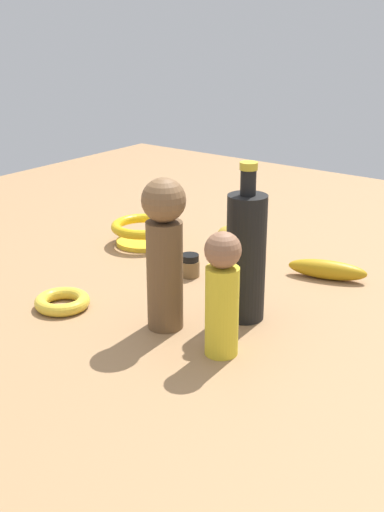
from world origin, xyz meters
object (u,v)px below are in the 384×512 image
at_px(bowl, 143,230).
at_px(person_figure_adult, 164,249).
at_px(bangle, 62,302).
at_px(person_figure_child, 222,293).
at_px(banana, 327,270).
at_px(nail_polish_jar, 190,265).
at_px(cat_figurine, 236,239).
at_px(bottle_tall, 246,255).

height_order(bowl, person_figure_adult, person_figure_adult).
bearing_deg(bowl, person_figure_adult, 45.86).
bearing_deg(bangle, person_figure_child, 95.75).
relative_size(person_figure_child, banana, 1.28).
bearing_deg(nail_polish_jar, person_figure_child, 45.84).
height_order(bowl, cat_figurine, cat_figurine).
height_order(bottle_tall, bowl, bottle_tall).
bearing_deg(banana, person_figure_adult, -124.88).
distance_m(bowl, banana, 0.43).
bearing_deg(bangle, cat_figurine, 166.24).
height_order(bangle, person_figure_adult, person_figure_adult).
height_order(person_figure_adult, cat_figurine, person_figure_adult).
bearing_deg(nail_polish_jar, cat_figurine, 177.20).
bearing_deg(person_figure_adult, bottle_tall, 141.39).
xyz_separation_m(bangle, person_figure_adult, (-0.05, 0.19, 0.13)).
bearing_deg(bangle, bowl, -162.61).
distance_m(bottle_tall, cat_figurine, 0.31).
height_order(person_figure_child, person_figure_adult, person_figure_adult).
distance_m(bottle_tall, person_figure_adult, 0.14).
bearing_deg(banana, person_figure_child, -105.07).
xyz_separation_m(bowl, cat_figurine, (-0.06, 0.21, 0.00)).
distance_m(bangle, cat_figurine, 0.42).
xyz_separation_m(nail_polish_jar, bottle_tall, (0.09, 0.19, 0.09)).
bearing_deg(nail_polish_jar, banana, 124.03).
xyz_separation_m(person_figure_child, person_figure_adult, (-0.02, -0.13, 0.04)).
xyz_separation_m(bangle, banana, (-0.40, 0.32, 0.01)).
bearing_deg(person_figure_child, bottle_tall, -162.60).
bearing_deg(person_figure_adult, banana, 160.84).
bearing_deg(person_figure_child, bangle, -84.25).
height_order(nail_polish_jar, banana, nail_polish_jar).
relative_size(person_figure_child, bottle_tall, 0.73).
xyz_separation_m(person_figure_adult, banana, (-0.35, 0.12, -0.12)).
xyz_separation_m(bottle_tall, cat_figurine, (-0.25, -0.18, -0.08)).
distance_m(nail_polish_jar, cat_figurine, 0.15).
xyz_separation_m(nail_polish_jar, bangle, (0.25, -0.09, -0.01)).
distance_m(bottle_tall, bangle, 0.34).
xyz_separation_m(bangle, bowl, (-0.34, -0.11, 0.02)).
height_order(bottle_tall, cat_figurine, bottle_tall).
relative_size(person_figure_adult, cat_figurine, 1.81).
height_order(nail_polish_jar, bowl, bowl).
height_order(person_figure_child, bowl, person_figure_child).
xyz_separation_m(person_figure_child, bottle_tall, (-0.13, -0.04, 0.01)).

